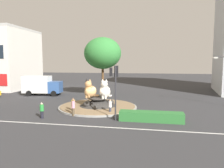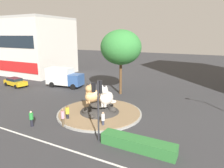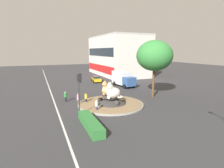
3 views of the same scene
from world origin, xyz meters
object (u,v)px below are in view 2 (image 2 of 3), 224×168
(cat_statue_white, at_px, (106,97))
(pedestrian_white_shirt, at_px, (103,119))
(traffic_light_mast, at_px, (98,97))
(shophouse_block, at_px, (21,46))
(pedestrian_yellow_shirt, at_px, (67,113))
(pedestrian_pink_shirt, at_px, (63,117))
(cat_statue_calico, at_px, (92,95))
(pedestrian_green_shirt, at_px, (31,118))
(delivery_box_truck, at_px, (64,77))
(sedan_on_far_lane, at_px, (15,82))
(broadleaf_tree_behind_island, at_px, (121,47))

(cat_statue_white, relative_size, pedestrian_white_shirt, 1.56)
(traffic_light_mast, relative_size, shophouse_block, 0.22)
(cat_statue_white, distance_m, pedestrian_yellow_shirt, 4.35)
(shophouse_block, distance_m, pedestrian_white_shirt, 36.80)
(pedestrian_pink_shirt, distance_m, pedestrian_white_shirt, 3.85)
(cat_statue_calico, xyz_separation_m, cat_statue_white, (1.84, 0.00, 0.01))
(cat_statue_calico, distance_m, pedestrian_pink_shirt, 4.47)
(cat_statue_white, distance_m, pedestrian_white_shirt, 3.20)
(traffic_light_mast, relative_size, pedestrian_white_shirt, 3.31)
(pedestrian_green_shirt, xyz_separation_m, pedestrian_white_shirt, (6.22, 2.96, 0.01))
(delivery_box_truck, bearing_deg, pedestrian_green_shirt, -68.10)
(cat_statue_calico, distance_m, shophouse_block, 32.77)
(traffic_light_mast, xyz_separation_m, pedestrian_green_shirt, (-7.14, -0.65, -2.96))
(cat_statue_white, distance_m, pedestrian_pink_shirt, 5.03)
(cat_statue_white, height_order, pedestrian_pink_shirt, cat_statue_white)
(cat_statue_white, relative_size, pedestrian_pink_shirt, 1.35)
(pedestrian_yellow_shirt, height_order, sedan_on_far_lane, pedestrian_yellow_shirt)
(cat_statue_white, relative_size, sedan_on_far_lane, 0.50)
(cat_statue_calico, xyz_separation_m, broadleaf_tree_behind_island, (-0.36, 8.26, 4.80))
(delivery_box_truck, bearing_deg, cat_statue_white, -38.98)
(broadleaf_tree_behind_island, xyz_separation_m, delivery_box_truck, (-10.38, -0.49, -5.17))
(cat_statue_white, height_order, pedestrian_yellow_shirt, cat_statue_white)
(shophouse_block, bearing_deg, broadleaf_tree_behind_island, -13.34)
(pedestrian_green_shirt, relative_size, delivery_box_truck, 0.24)
(pedestrian_pink_shirt, xyz_separation_m, pedestrian_yellow_shirt, (-0.50, 1.27, -0.10))
(broadleaf_tree_behind_island, relative_size, pedestrian_green_shirt, 6.00)
(pedestrian_white_shirt, bearing_deg, cat_statue_white, -24.04)
(cat_statue_calico, height_order, pedestrian_pink_shirt, cat_statue_calico)
(pedestrian_green_shirt, relative_size, pedestrian_white_shirt, 1.00)
(cat_statue_calico, height_order, shophouse_block, shophouse_block)
(pedestrian_yellow_shirt, relative_size, delivery_box_truck, 0.25)
(pedestrian_yellow_shirt, distance_m, pedestrian_white_shirt, 4.02)
(cat_statue_white, distance_m, delivery_box_truck, 14.79)
(broadleaf_tree_behind_island, xyz_separation_m, pedestrian_yellow_shirt, (-0.66, -11.30, -6.00))
(shophouse_block, distance_m, pedestrian_pink_shirt, 34.63)
(cat_statue_calico, relative_size, pedestrian_yellow_shirt, 1.46)
(traffic_light_mast, xyz_separation_m, pedestrian_white_shirt, (-0.92, 2.31, -2.95))
(cat_statue_calico, bearing_deg, traffic_light_mast, 50.08)
(cat_statue_calico, xyz_separation_m, traffic_light_mast, (3.91, -5.02, 1.71))
(pedestrian_pink_shirt, relative_size, delivery_box_truck, 0.28)
(pedestrian_yellow_shirt, bearing_deg, shophouse_block, -151.55)
(traffic_light_mast, xyz_separation_m, pedestrian_yellow_shirt, (-4.93, 1.98, -2.91))
(pedestrian_pink_shirt, xyz_separation_m, pedestrian_white_shirt, (3.50, 1.60, -0.14))
(broadleaf_tree_behind_island, bearing_deg, cat_statue_calico, -87.48)
(shophouse_block, xyz_separation_m, pedestrian_green_shirt, (25.79, -20.34, -5.30))
(shophouse_block, xyz_separation_m, broadleaf_tree_behind_island, (28.66, -6.40, 0.75))
(pedestrian_pink_shirt, bearing_deg, broadleaf_tree_behind_island, -152.71)
(broadleaf_tree_behind_island, relative_size, pedestrian_yellow_shirt, 5.71)
(pedestrian_green_shirt, bearing_deg, sedan_on_far_lane, -75.62)
(pedestrian_pink_shirt, distance_m, delivery_box_truck, 15.84)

